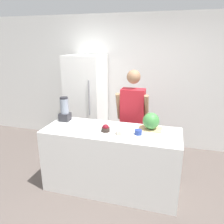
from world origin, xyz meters
TOP-DOWN VIEW (x-y plane):
  - ground_plane at (0.00, 0.00)m, footprint 14.00×14.00m
  - wall_back at (0.00, 2.03)m, footprint 8.00×0.06m
  - counter_island at (0.00, 0.35)m, footprint 1.88×0.70m
  - refrigerator at (-0.88, 1.63)m, footprint 0.68×0.73m
  - person at (0.17, 1.03)m, footprint 0.52×0.27m
  - cutting_board at (0.51, 0.53)m, footprint 0.32×0.23m
  - watermelon at (0.52, 0.51)m, footprint 0.23×0.23m
  - bowl_cherries at (-0.06, 0.28)m, footprint 0.12×0.12m
  - bowl_cream at (0.18, 0.26)m, footprint 0.18×0.18m
  - bowl_small_blue at (0.38, 0.30)m, footprint 0.10×0.10m
  - blender at (-0.79, 0.53)m, footprint 0.15×0.15m

SIDE VIEW (x-z plane):
  - ground_plane at x=0.00m, z-range 0.00..0.00m
  - counter_island at x=0.00m, z-range 0.00..0.92m
  - person at x=0.17m, z-range 0.03..1.69m
  - refrigerator at x=-0.88m, z-range 0.00..1.84m
  - cutting_board at x=0.51m, z-range 0.92..0.93m
  - bowl_small_blue at x=0.38m, z-range 0.92..0.98m
  - bowl_cherries at x=-0.06m, z-range 0.91..1.01m
  - bowl_cream at x=0.18m, z-range 0.90..1.02m
  - watermelon at x=0.52m, z-range 0.93..1.16m
  - blender at x=-0.79m, z-range 0.90..1.27m
  - wall_back at x=0.00m, z-range 0.00..2.60m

